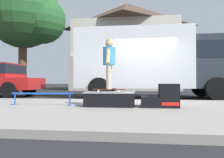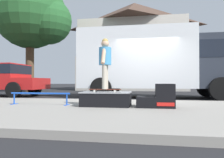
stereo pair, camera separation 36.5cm
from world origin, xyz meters
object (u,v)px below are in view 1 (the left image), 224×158
(grind_rail, at_px, (42,96))
(box_truck, at_px, (155,60))
(street_tree_main, at_px, (27,14))
(skater_kid, at_px, (109,59))
(skate_box, at_px, (110,98))
(skateboard, at_px, (109,90))
(kicker_ramp, at_px, (163,97))

(grind_rail, bearing_deg, box_truck, 56.37)
(street_tree_main, bearing_deg, skater_kid, -52.24)
(skate_box, bearing_deg, street_tree_main, 127.99)
(skateboard, bearing_deg, kicker_ramp, 2.34)
(box_truck, height_order, street_tree_main, street_tree_main)
(skate_box, height_order, skater_kid, skater_kid)
(skate_box, distance_m, skater_kid, 0.97)
(kicker_ramp, height_order, grind_rail, kicker_ramp)
(kicker_ramp, bearing_deg, street_tree_main, 132.74)
(skate_box, xyz_separation_m, skater_kid, (-0.02, -0.05, 0.97))
(skater_kid, bearing_deg, box_truck, 73.91)
(box_truck, bearing_deg, skateboard, -106.09)
(skateboard, relative_size, box_truck, 0.11)
(street_tree_main, bearing_deg, box_truck, -25.98)
(box_truck, bearing_deg, kicker_ramp, -91.42)
(kicker_ramp, distance_m, box_truck, 5.05)
(skateboard, relative_size, street_tree_main, 0.10)
(kicker_ramp, distance_m, grind_rail, 3.08)
(skate_box, xyz_separation_m, box_truck, (1.40, 4.86, 1.39))
(skate_box, bearing_deg, kicker_ramp, -0.02)
(skate_box, relative_size, skateboard, 1.53)
(skateboard, bearing_deg, grind_rail, 176.63)
(skateboard, height_order, street_tree_main, street_tree_main)
(box_truck, bearing_deg, street_tree_main, 154.02)
(skateboard, xyz_separation_m, box_truck, (1.42, 4.92, 1.17))
(kicker_ramp, relative_size, box_truck, 0.13)
(grind_rail, xyz_separation_m, box_truck, (3.20, 4.81, 1.34))
(grind_rail, bearing_deg, street_tree_main, 120.26)
(skater_kid, bearing_deg, kicker_ramp, 2.34)
(grind_rail, bearing_deg, skater_kid, -3.37)
(box_truck, bearing_deg, grind_rail, -123.63)
(kicker_ramp, distance_m, skater_kid, 1.60)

